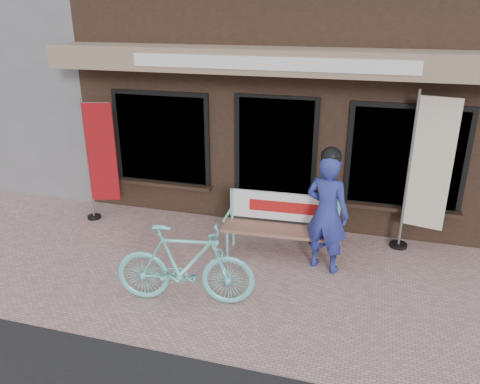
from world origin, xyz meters
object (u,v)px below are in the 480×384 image
(bicycle, at_px, (185,265))
(menu_stand, at_px, (324,219))
(nobori_red, at_px, (100,159))
(nobori_cream, at_px, (426,173))
(bench, at_px, (282,220))
(person, at_px, (327,211))

(bicycle, bearing_deg, menu_stand, -46.30)
(bicycle, distance_m, nobori_red, 3.07)
(nobori_cream, relative_size, menu_stand, 2.76)
(bicycle, height_order, menu_stand, bicycle)
(bicycle, xyz_separation_m, menu_stand, (1.48, 1.99, -0.07))
(nobori_red, bearing_deg, nobori_cream, -13.27)
(bench, height_order, menu_stand, bench)
(bench, bearing_deg, nobori_red, 170.07)
(person, xyz_separation_m, bicycle, (-1.56, -1.30, -0.35))
(bench, bearing_deg, person, -22.99)
(bicycle, distance_m, nobori_cream, 3.68)
(person, height_order, nobori_cream, nobori_cream)
(menu_stand, bearing_deg, bench, -134.54)
(person, distance_m, nobori_red, 3.93)
(bench, bearing_deg, bicycle, -123.42)
(bench, distance_m, menu_stand, 0.73)
(nobori_cream, bearing_deg, bench, -148.67)
(person, bearing_deg, bicycle, -121.84)
(bench, relative_size, nobori_red, 0.83)
(bench, distance_m, nobori_cream, 2.17)
(bicycle, height_order, nobori_red, nobori_red)
(bicycle, relative_size, menu_stand, 1.99)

